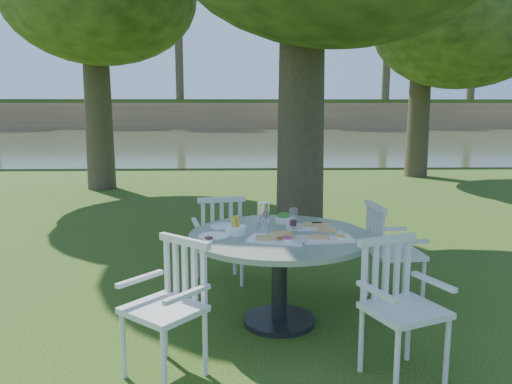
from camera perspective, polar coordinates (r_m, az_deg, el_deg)
The scene contains 9 objects.
ground at distance 4.90m, azimuth 0.08°, elevation -10.25°, with size 140.00×140.00×0.00m, color #1C360B.
table at distance 3.84m, azimuth 2.70°, elevation -6.79°, with size 1.38×1.38×0.72m.
chair_ne at distance 4.38m, azimuth 14.62°, elevation -5.97°, with size 0.44×0.47×0.87m.
chair_nw at distance 4.69m, azimuth -4.13°, elevation -4.69°, with size 0.51×0.49×0.86m.
chair_sw at distance 3.21m, azimuth -9.41°, elevation -11.65°, with size 0.59×0.58×0.85m.
chair_se at distance 3.28m, azimuth 15.69°, elevation -11.36°, with size 0.55×0.54×0.86m.
tableware at distance 3.85m, azimuth 1.97°, elevation -4.04°, with size 1.14×0.82×0.20m.
river at distance 27.66m, azimuth -1.53°, elevation 5.98°, with size 100.00×28.00×0.12m, color #2F3821.
far_bank at distance 46.07m, azimuth -1.35°, elevation 16.37°, with size 100.00×18.00×15.20m.
Camera 1 is at (-0.15, -4.61, 1.65)m, focal length 35.00 mm.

